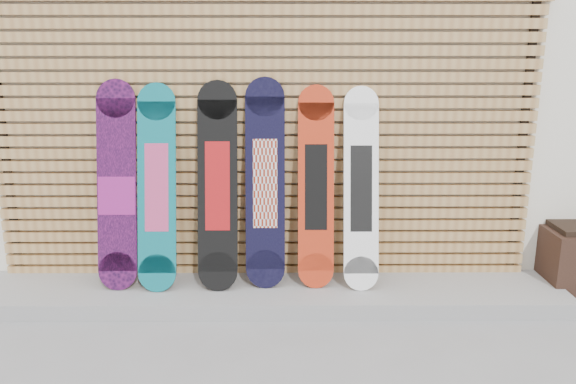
# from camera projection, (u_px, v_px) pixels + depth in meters

# --- Properties ---
(ground) EXTENTS (80.00, 80.00, 0.00)m
(ground) POSITION_uv_depth(u_px,v_px,m) (283.00, 344.00, 3.70)
(ground) COLOR gray
(ground) RESTS_ON ground
(building) EXTENTS (12.00, 5.00, 3.60)m
(building) POSITION_uv_depth(u_px,v_px,m) (326.00, 58.00, 6.66)
(building) COLOR silver
(building) RESTS_ON ground
(concrete_step) EXTENTS (4.60, 0.70, 0.12)m
(concrete_step) POSITION_uv_depth(u_px,v_px,m) (264.00, 293.00, 4.34)
(concrete_step) COLOR gray
(concrete_step) RESTS_ON ground
(slat_wall) EXTENTS (4.26, 0.08, 2.29)m
(slat_wall) POSITION_uv_depth(u_px,v_px,m) (264.00, 140.00, 4.35)
(slat_wall) COLOR #A57845
(slat_wall) RESTS_ON ground
(snowboard_0) EXTENTS (0.29, 0.35, 1.56)m
(snowboard_0) POSITION_uv_depth(u_px,v_px,m) (117.00, 187.00, 4.22)
(snowboard_0) COLOR black
(snowboard_0) RESTS_ON concrete_step
(snowboard_1) EXTENTS (0.29, 0.38, 1.54)m
(snowboard_1) POSITION_uv_depth(u_px,v_px,m) (157.00, 187.00, 4.21)
(snowboard_1) COLOR #0B6671
(snowboard_1) RESTS_ON concrete_step
(snowboard_2) EXTENTS (0.30, 0.37, 1.56)m
(snowboard_2) POSITION_uv_depth(u_px,v_px,m) (218.00, 186.00, 4.21)
(snowboard_2) COLOR black
(snowboard_2) RESTS_ON concrete_step
(snowboard_3) EXTENTS (0.30, 0.32, 1.58)m
(snowboard_3) POSITION_uv_depth(u_px,v_px,m) (265.00, 184.00, 4.24)
(snowboard_3) COLOR black
(snowboard_3) RESTS_ON concrete_step
(snowboard_4) EXTENTS (0.27, 0.32, 1.52)m
(snowboard_4) POSITION_uv_depth(u_px,v_px,m) (316.00, 187.00, 4.25)
(snowboard_4) COLOR #B82D13
(snowboard_4) RESTS_ON concrete_step
(snowboard_5) EXTENTS (0.26, 0.37, 1.51)m
(snowboard_5) POSITION_uv_depth(u_px,v_px,m) (361.00, 189.00, 4.23)
(snowboard_5) COLOR white
(snowboard_5) RESTS_ON concrete_step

